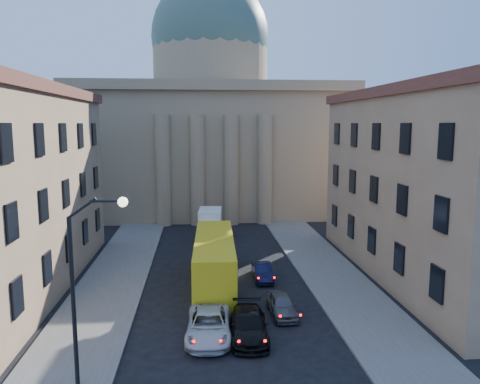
# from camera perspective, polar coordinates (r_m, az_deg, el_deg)

# --- Properties ---
(sidewalk_left) EXTENTS (5.00, 60.00, 0.15)m
(sidewalk_left) POSITION_cam_1_polar(r_m,az_deg,el_deg) (33.16, -16.64, -13.02)
(sidewalk_left) COLOR #595652
(sidewalk_left) RESTS_ON ground
(sidewalk_right) EXTENTS (5.00, 60.00, 0.15)m
(sidewalk_right) POSITION_cam_1_polar(r_m,az_deg,el_deg) (34.15, 13.30, -12.26)
(sidewalk_right) COLOR #595652
(sidewalk_right) RESTS_ON ground
(church) EXTENTS (68.02, 28.76, 36.60)m
(church) POSITION_cam_1_polar(r_m,az_deg,el_deg) (67.76, -3.56, 8.24)
(church) COLOR #8C7956
(church) RESTS_ON ground
(building_right) EXTENTS (11.60, 26.60, 14.70)m
(building_right) POSITION_cam_1_polar(r_m,az_deg,el_deg) (39.41, 23.61, 1.03)
(building_right) COLOR tan
(building_right) RESTS_ON ground
(street_lamp) EXTENTS (2.62, 0.44, 8.83)m
(street_lamp) POSITION_cam_1_polar(r_m,az_deg,el_deg) (21.91, -18.43, -9.81)
(street_lamp) COLOR black
(street_lamp) RESTS_ON ground
(car_left_mid) EXTENTS (2.73, 5.46, 1.48)m
(car_left_mid) POSITION_cam_1_polar(r_m,az_deg,el_deg) (27.35, -3.83, -15.88)
(car_left_mid) COLOR silver
(car_left_mid) RESTS_ON ground
(car_right_mid) EXTENTS (2.29, 5.11, 1.46)m
(car_right_mid) POSITION_cam_1_polar(r_m,az_deg,el_deg) (27.30, 1.11, -15.94)
(car_right_mid) COLOR black
(car_right_mid) RESTS_ON ground
(car_right_far) EXTENTS (1.68, 3.90, 1.31)m
(car_right_far) POSITION_cam_1_polar(r_m,az_deg,el_deg) (30.34, 5.14, -13.56)
(car_right_far) COLOR #4E4E53
(car_right_far) RESTS_ON ground
(car_right_distant) EXTENTS (1.36, 3.84, 1.26)m
(car_right_distant) POSITION_cam_1_polar(r_m,az_deg,el_deg) (36.62, 2.75, -9.69)
(car_right_distant) COLOR black
(car_right_distant) RESTS_ON ground
(city_bus) EXTENTS (3.32, 12.61, 3.53)m
(city_bus) POSITION_cam_1_polar(r_m,az_deg,el_deg) (35.48, -3.14, -8.15)
(city_bus) COLOR yellow
(city_bus) RESTS_ON ground
(box_truck) EXTENTS (2.62, 5.85, 3.14)m
(box_truck) POSITION_cam_1_polar(r_m,az_deg,el_deg) (48.14, -3.69, -4.25)
(box_truck) COLOR white
(box_truck) RESTS_ON ground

